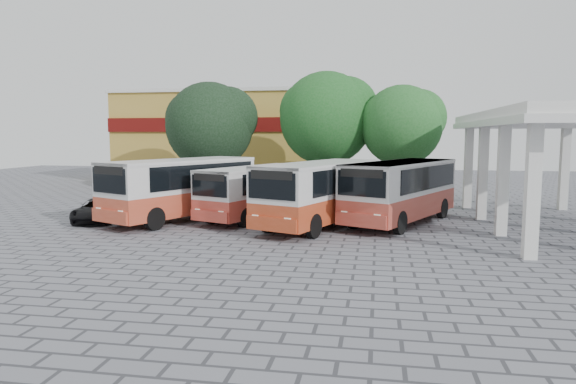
% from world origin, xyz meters
% --- Properties ---
extents(ground, '(90.00, 90.00, 0.00)m').
position_xyz_m(ground, '(0.00, 0.00, 0.00)').
color(ground, slate).
rests_on(ground, ground).
extents(terminal_shelter, '(6.80, 15.80, 5.40)m').
position_xyz_m(terminal_shelter, '(10.50, 4.00, 4.91)').
color(terminal_shelter, silver).
rests_on(terminal_shelter, ground).
extents(shophouse_block, '(20.40, 10.40, 8.30)m').
position_xyz_m(shophouse_block, '(-11.00, 25.99, 4.16)').
color(shophouse_block, '#B28C34').
rests_on(shophouse_block, ground).
extents(bus_far_left, '(6.02, 9.21, 3.09)m').
position_xyz_m(bus_far_left, '(-7.27, 3.31, 1.79)').
color(bus_far_left, '#B74127').
rests_on(bus_far_left, ground).
extents(bus_centre_left, '(4.80, 7.98, 2.69)m').
position_xyz_m(bus_centre_left, '(-3.62, 4.32, 1.56)').
color(bus_centre_left, '#BB3C2D').
rests_on(bus_centre_left, ground).
extents(bus_centre_right, '(5.44, 8.99, 3.03)m').
position_xyz_m(bus_centre_right, '(-0.12, 2.71, 1.75)').
color(bus_centre_right, '#A83718').
rests_on(bus_centre_right, ground).
extents(bus_far_right, '(5.94, 9.04, 3.03)m').
position_xyz_m(bus_far_right, '(3.71, 4.20, 1.76)').
color(bus_far_right, '#A83A2B').
rests_on(bus_far_right, ground).
extents(tree_left, '(6.52, 6.21, 8.07)m').
position_xyz_m(tree_left, '(-9.24, 13.97, 5.17)').
color(tree_left, '#392111').
rests_on(tree_left, ground).
extents(tree_middle, '(6.78, 6.46, 8.69)m').
position_xyz_m(tree_middle, '(-0.94, 14.45, 5.67)').
color(tree_middle, '#321F0E').
rests_on(tree_middle, ground).
extents(tree_right, '(5.58, 5.31, 7.60)m').
position_xyz_m(tree_right, '(4.11, 13.47, 5.12)').
color(tree_right, '#3B2B17').
rests_on(tree_right, ground).
extents(parked_car, '(2.81, 4.38, 1.12)m').
position_xyz_m(parked_car, '(-11.28, 2.19, 0.56)').
color(parked_car, black).
rests_on(parked_car, ground).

